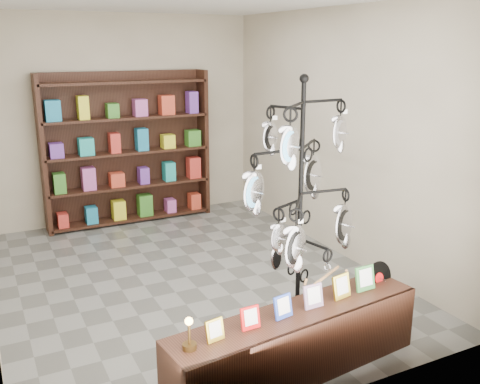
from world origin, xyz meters
The scene contains 5 objects.
ground centered at (0.00, 0.00, 0.00)m, with size 5.00×5.00×0.00m, color slate.
room_envelope centered at (0.00, 0.00, 1.85)m, with size 5.00×5.00×5.00m.
display_tree centered at (0.40, -1.68, 1.35)m, with size 1.28×1.28×2.34m.
front_shelf centered at (0.12, -2.13, 0.27)m, with size 2.25×0.70×0.78m.
back_shelving centered at (0.00, 2.30, 1.03)m, with size 2.42×0.36×2.20m.
Camera 1 is at (-1.98, -5.29, 2.56)m, focal length 40.00 mm.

